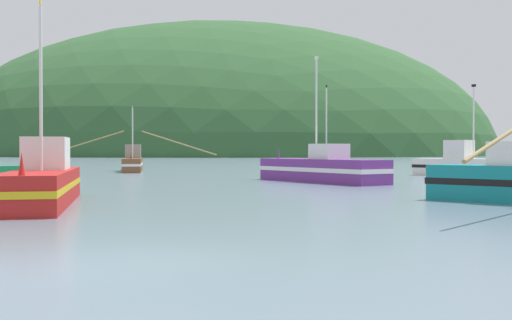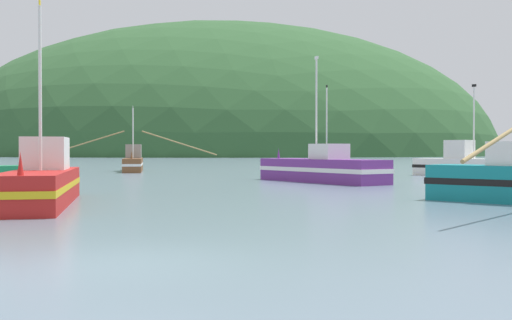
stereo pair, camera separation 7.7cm
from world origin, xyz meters
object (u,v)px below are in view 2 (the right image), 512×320
(fishing_boat_red, at_px, (41,182))
(fishing_boat_brown, at_px, (133,162))
(channel_buoy, at_px, (48,179))
(fishing_boat_white, at_px, (469,165))
(fishing_boat_yellow, at_px, (328,165))
(fishing_boat_purple, at_px, (322,169))

(fishing_boat_red, bearing_deg, fishing_boat_brown, 173.97)
(fishing_boat_brown, distance_m, channel_buoy, 27.97)
(fishing_boat_white, relative_size, fishing_boat_yellow, 1.09)
(fishing_boat_red, relative_size, channel_buoy, 7.64)
(fishing_boat_white, bearing_deg, fishing_boat_red, -88.54)
(fishing_boat_yellow, bearing_deg, fishing_boat_white, -118.88)
(fishing_boat_red, height_order, fishing_boat_purple, fishing_boat_purple)
(fishing_boat_red, relative_size, fishing_boat_white, 1.26)
(fishing_boat_yellow, distance_m, fishing_boat_purple, 11.61)
(fishing_boat_red, bearing_deg, fishing_boat_purple, 131.51)
(fishing_boat_white, bearing_deg, fishing_boat_brown, -156.71)
(fishing_boat_purple, xyz_separation_m, channel_buoy, (-13.86, -9.41, -0.30))
(fishing_boat_brown, distance_m, fishing_boat_yellow, 19.60)
(fishing_boat_red, bearing_deg, channel_buoy, -175.09)
(fishing_boat_red, relative_size, fishing_boat_brown, 0.66)
(fishing_boat_brown, xyz_separation_m, fishing_boat_yellow, (18.43, -6.67, -0.08))
(fishing_boat_white, height_order, fishing_boat_purple, fishing_boat_purple)
(fishing_boat_red, xyz_separation_m, fishing_boat_brown, (-7.41, 35.83, 0.05))
(fishing_boat_yellow, bearing_deg, fishing_boat_purple, 160.05)
(fishing_boat_yellow, relative_size, fishing_boat_purple, 0.78)
(fishing_boat_white, xyz_separation_m, fishing_boat_purple, (-11.21, -9.39, -0.05))
(fishing_boat_yellow, distance_m, channel_buoy, 25.48)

